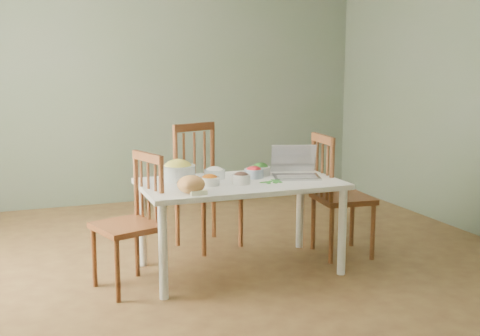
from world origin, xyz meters
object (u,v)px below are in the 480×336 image
object	(u,v)px
dining_table	(240,226)
laptop	(296,163)
chair_left	(127,223)
bread_boule	(191,184)
bowl_squash	(178,170)
chair_right	(343,195)
chair_far	(209,186)

from	to	relation	value
dining_table	laptop	xyz separation A→B (m)	(0.45, -0.02, 0.46)
chair_left	bread_boule	distance (m)	0.53
bowl_squash	bread_boule	bearing A→B (deg)	-94.16
bread_boule	laptop	distance (m)	0.94
chair_right	dining_table	bearing A→B (deg)	99.33
dining_table	chair_right	size ratio (longest dim) A/B	1.47
dining_table	chair_left	xyz separation A→B (m)	(-0.86, -0.08, 0.13)
laptop	bowl_squash	bearing A→B (deg)	-177.62
chair_right	laptop	xyz separation A→B (m)	(-0.46, -0.08, 0.31)
chair_right	bowl_squash	world-z (taller)	chair_right
bread_boule	laptop	bearing A→B (deg)	15.56
chair_left	bowl_squash	world-z (taller)	chair_left
chair_right	bread_boule	xyz separation A→B (m)	(-1.37, -0.34, 0.25)
bread_boule	bowl_squash	xyz separation A→B (m)	(0.03, 0.48, 0.01)
bread_boule	dining_table	bearing A→B (deg)	31.11
dining_table	bowl_squash	size ratio (longest dim) A/B	5.64
chair_left	bowl_squash	bearing A→B (deg)	105.51
bread_boule	bowl_squash	distance (m)	0.48
chair_far	laptop	distance (m)	0.88
laptop	chair_left	bearing A→B (deg)	-160.11
chair_far	laptop	bearing A→B (deg)	-74.14
chair_right	laptop	bearing A→B (deg)	105.69
dining_table	chair_right	world-z (taller)	chair_right
dining_table	chair_left	bearing A→B (deg)	-174.44
bread_boule	chair_left	bearing A→B (deg)	155.19
chair_right	laptop	world-z (taller)	chair_right
bread_boule	laptop	xyz separation A→B (m)	(0.90, 0.25, 0.06)
chair_far	chair_left	xyz separation A→B (m)	(-0.82, -0.74, -0.05)
chair_far	bowl_squash	world-z (taller)	chair_far
chair_far	chair_right	world-z (taller)	chair_far
chair_left	chair_right	bearing A→B (deg)	76.96
dining_table	chair_far	size ratio (longest dim) A/B	1.40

